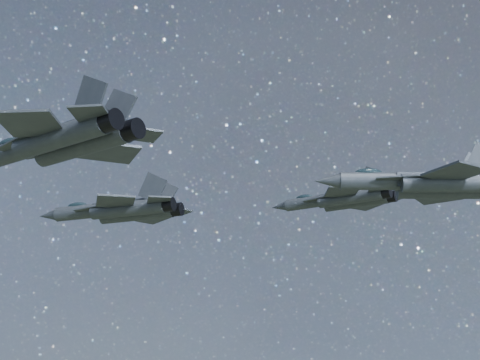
% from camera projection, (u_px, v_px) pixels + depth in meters
% --- Properties ---
extents(jet_lead, '(17.21, 12.28, 4.39)m').
position_uv_depth(jet_lead, '(121.00, 210.00, 84.02)').
color(jet_lead, '#2F353B').
extents(jet_left, '(16.95, 11.80, 4.26)m').
position_uv_depth(jet_left, '(343.00, 199.00, 97.47)').
color(jet_left, '#2F353B').
extents(jet_right, '(20.17, 13.67, 5.07)m').
position_uv_depth(jet_right, '(58.00, 141.00, 63.05)').
color(jet_right, '#2F353B').
extents(jet_slot, '(19.08, 12.65, 4.86)m').
position_uv_depth(jet_slot, '(432.00, 184.00, 75.28)').
color(jet_slot, '#2F353B').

